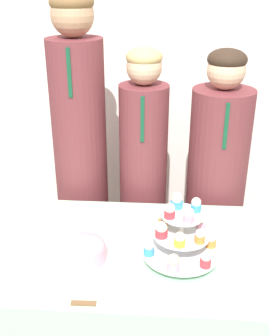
{
  "coord_description": "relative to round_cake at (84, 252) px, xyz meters",
  "views": [
    {
      "loc": [
        0.08,
        -1.03,
        1.74
      ],
      "look_at": [
        -0.02,
        0.4,
        1.07
      ],
      "focal_mm": 45.0,
      "sensor_mm": 36.0,
      "label": 1
    }
  ],
  "objects": [
    {
      "name": "round_cake",
      "position": [
        0.0,
        0.0,
        0.0
      ],
      "size": [
        0.28,
        0.28,
        0.1
      ],
      "color": "white",
      "rests_on": "table"
    },
    {
      "name": "cupcake_stand",
      "position": [
        0.36,
        0.04,
        0.07
      ],
      "size": [
        0.3,
        0.3,
        0.27
      ],
      "color": "silver",
      "rests_on": "table"
    },
    {
      "name": "wall_back",
      "position": [
        0.2,
        1.27,
        0.57
      ],
      "size": [
        9.0,
        0.06,
        2.7
      ],
      "color": "silver",
      "rests_on": "ground_plane"
    },
    {
      "name": "cake_knife",
      "position": [
        0.09,
        -0.22,
        -0.05
      ],
      "size": [
        0.29,
        0.02,
        0.01
      ],
      "rotation": [
        0.0,
        0.0,
        0.02
      ],
      "color": "silver",
      "rests_on": "table"
    },
    {
      "name": "student_2",
      "position": [
        0.57,
        0.68,
        -0.1
      ],
      "size": [
        0.3,
        0.31,
        1.42
      ],
      "color": "brown",
      "rests_on": "ground_plane"
    },
    {
      "name": "student_0",
      "position": [
        -0.13,
        0.68,
        0.04
      ],
      "size": [
        0.27,
        0.28,
        1.67
      ],
      "color": "brown",
      "rests_on": "ground_plane"
    },
    {
      "name": "student_1",
      "position": [
        0.19,
        0.68,
        -0.09
      ],
      "size": [
        0.24,
        0.25,
        1.42
      ],
      "color": "brown",
      "rests_on": "ground_plane"
    },
    {
      "name": "table",
      "position": [
        0.2,
        0.1,
        -0.41
      ],
      "size": [
        1.69,
        0.72,
        0.73
      ],
      "color": "#A8DBB2",
      "rests_on": "ground_plane"
    }
  ]
}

